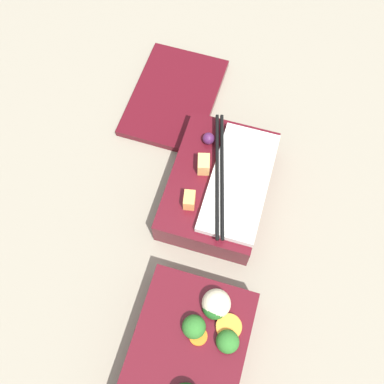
# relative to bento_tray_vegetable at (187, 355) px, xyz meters

# --- Properties ---
(ground_plane) EXTENTS (3.00, 3.00, 0.00)m
(ground_plane) POSITION_rel_bento_tray_vegetable_xyz_m (0.12, 0.00, -0.03)
(ground_plane) COLOR gray
(bento_tray_vegetable) EXTENTS (0.20, 0.14, 0.08)m
(bento_tray_vegetable) POSITION_rel_bento_tray_vegetable_xyz_m (0.00, 0.00, 0.00)
(bento_tray_vegetable) COLOR #510F19
(bento_tray_vegetable) RESTS_ON ground_plane
(bento_tray_rice) EXTENTS (0.20, 0.14, 0.07)m
(bento_tray_rice) POSITION_rel_bento_tray_vegetable_xyz_m (0.24, 0.02, -0.00)
(bento_tray_rice) COLOR #510F19
(bento_tray_rice) RESTS_ON ground_plane
(bento_lid) EXTENTS (0.20, 0.14, 0.01)m
(bento_lid) POSITION_rel_bento_tray_vegetable_xyz_m (0.39, 0.14, -0.02)
(bento_lid) COLOR #510F19
(bento_lid) RESTS_ON ground_plane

